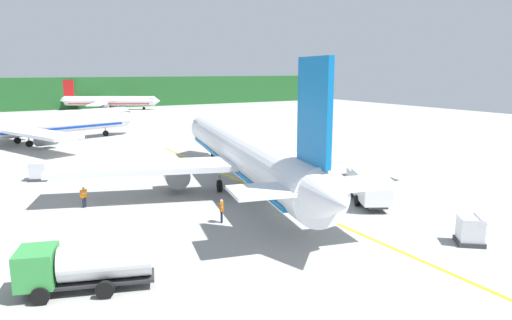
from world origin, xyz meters
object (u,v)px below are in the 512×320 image
airliner_foreground (244,153)px  cargo_container_mid (39,171)px  airliner_mid_apron (27,125)px  service_truck_baggage (368,185)px  cargo_container_near (471,230)px  airliner_far_taxiway (108,101)px  crew_marshaller (84,196)px  service_truck_fuel (83,265)px  crew_loader_left (222,209)px

airliner_foreground → cargo_container_mid: (-16.83, 12.98, -2.45)m
airliner_foreground → airliner_mid_apron: 42.10m
service_truck_baggage → cargo_container_near: size_ratio=3.03×
airliner_far_taxiway → airliner_mid_apron: bearing=-112.8°
airliner_foreground → crew_marshaller: 14.75m
service_truck_baggage → crew_marshaller: bearing=153.6°
airliner_foreground → service_truck_fuel: airliner_foreground is taller
airliner_foreground → airliner_far_taxiway: 98.12m
service_truck_fuel → cargo_container_mid: 27.77m
airliner_foreground → cargo_container_mid: bearing=142.4°
service_truck_baggage → airliner_mid_apron: bearing=114.8°
airliner_foreground → service_truck_fuel: (-17.14, -14.78, -1.99)m
crew_marshaller → airliner_mid_apron: bearing=92.1°
cargo_container_mid → airliner_foreground: bearing=-37.6°
crew_loader_left → service_truck_baggage: bearing=-6.3°
cargo_container_near → service_truck_fuel: bearing=166.3°
airliner_far_taxiway → crew_loader_left: (-15.15, -106.22, -1.32)m
airliner_far_taxiway → service_truck_baggage: bearing=-91.2°
airliner_mid_apron → cargo_container_near: airliner_mid_apron is taller
airliner_mid_apron → crew_loader_left: size_ratio=20.30×
service_truck_baggage → cargo_container_mid: bearing=135.6°
airliner_foreground → crew_marshaller: airliner_foreground is taller
cargo_container_near → airliner_foreground: bearing=105.7°
airliner_foreground → crew_loader_left: (-6.41, -8.50, -2.33)m
cargo_container_near → airliner_mid_apron: bearing=110.1°
airliner_foreground → cargo_container_mid: airliner_foreground is taller
cargo_container_mid → crew_loader_left: (10.42, -21.48, 0.11)m
cargo_container_near → crew_marshaller: (-20.28, 20.88, 0.11)m
airliner_far_taxiway → crew_loader_left: 107.31m
service_truck_fuel → service_truck_baggage: (23.72, 4.85, 0.13)m
cargo_container_near → crew_loader_left: cargo_container_near is taller
service_truck_baggage → crew_marshaller: service_truck_baggage is taller
airliner_foreground → airliner_mid_apron: bearing=112.3°
airliner_far_taxiway → crew_marshaller: airliner_far_taxiway is taller
cargo_container_near → airliner_far_taxiway: bearing=88.5°
airliner_far_taxiway → crew_marshaller: (-23.29, -97.18, -1.36)m
cargo_container_mid → crew_marshaller: 12.64m
airliner_mid_apron → crew_marshaller: (1.41, -38.42, -1.98)m
airliner_far_taxiway → cargo_container_mid: bearing=-106.8°
service_truck_fuel → cargo_container_mid: (0.31, 27.76, -0.45)m
cargo_container_near → crew_marshaller: 29.11m
service_truck_baggage → crew_loader_left: bearing=173.7°
airliner_foreground → airliner_far_taxiway: airliner_foreground is taller
airliner_far_taxiway → cargo_container_near: size_ratio=11.44×
cargo_container_mid → crew_marshaller: cargo_container_mid is taller
service_truck_baggage → crew_marshaller: 23.59m
cargo_container_mid → service_truck_fuel: bearing=-90.6°
airliner_mid_apron → crew_loader_left: bearing=-78.6°
crew_marshaller → crew_loader_left: crew_loader_left is taller
airliner_foreground → cargo_container_near: airliner_foreground is taller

